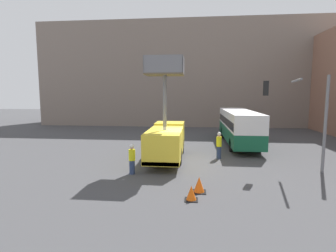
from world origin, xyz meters
TOP-DOWN VIEW (x-y plane):
  - ground_plane at (0.00, 0.00)m, footprint 120.00×120.00m
  - building_backdrop_far at (0.00, 24.73)m, footprint 44.00×10.00m
  - utility_truck at (-0.94, 0.71)m, footprint 2.43×6.86m
  - city_bus at (5.08, 7.43)m, footprint 2.46×11.14m
  - traffic_light_pole at (7.42, -0.87)m, footprint 3.59×3.33m
  - road_worker_near_truck at (-2.60, -2.67)m, footprint 0.38×0.38m
  - road_worker_directing at (2.77, 1.61)m, footprint 0.38×0.38m
  - traffic_cone_near_truck at (0.90, -6.17)m, footprint 0.58×0.58m
  - traffic_cone_mid_road at (1.25, -5.18)m, footprint 0.66×0.66m

SIDE VIEW (x-z plane):
  - ground_plane at x=0.00m, z-range 0.00..0.00m
  - traffic_cone_near_truck at x=0.90m, z-range -0.02..0.64m
  - traffic_cone_mid_road at x=1.25m, z-range -0.02..0.73m
  - road_worker_near_truck at x=-2.60m, z-range 0.00..1.77m
  - road_worker_directing at x=2.77m, z-range 0.01..1.95m
  - utility_truck at x=-0.94m, z-range -1.91..5.08m
  - city_bus at x=5.08m, z-range 0.29..3.40m
  - traffic_light_pole at x=7.42m, z-range 1.04..6.79m
  - building_backdrop_far at x=0.00m, z-range 0.00..15.01m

